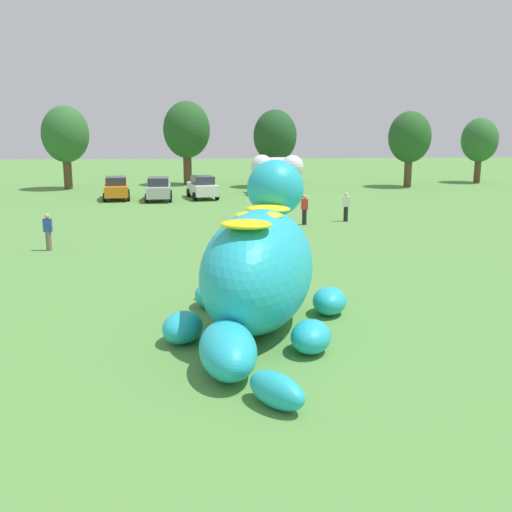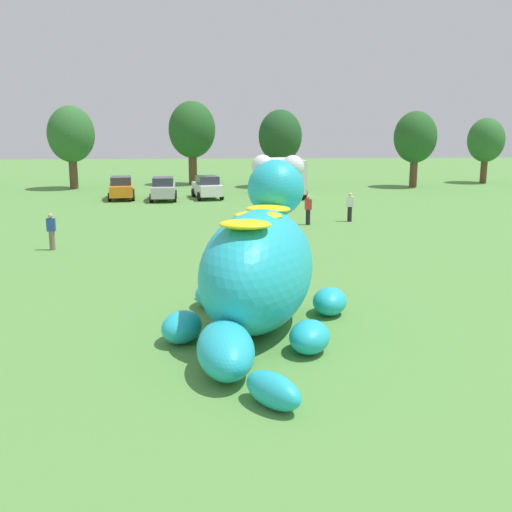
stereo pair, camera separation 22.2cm
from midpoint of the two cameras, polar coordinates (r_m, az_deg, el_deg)
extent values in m
plane|color=#568E42|center=(18.48, -0.43, -6.23)|extent=(160.00, 160.00, 0.00)
ellipsoid|color=#23B2C6|center=(17.74, 0.55, -1.29)|extent=(4.61, 6.66, 3.41)
ellipsoid|color=#23B2C6|center=(19.87, 2.16, 6.24)|extent=(2.28, 2.40, 1.80)
sphere|color=white|center=(20.17, 0.93, 8.26)|extent=(0.72, 0.72, 0.72)
sphere|color=white|center=(19.99, 3.73, 8.20)|extent=(0.72, 0.72, 0.72)
ellipsoid|color=yellow|center=(18.75, 1.45, 4.33)|extent=(1.61, 1.43, 0.23)
ellipsoid|color=yellow|center=(17.44, 0.56, 3.72)|extent=(1.61, 1.43, 0.23)
ellipsoid|color=yellow|center=(15.98, -0.61, 2.92)|extent=(1.61, 1.43, 0.23)
ellipsoid|color=#23B2C6|center=(20.09, -3.72, -3.47)|extent=(1.41, 1.69, 0.83)
ellipsoid|color=#23B2C6|center=(19.38, 7.09, -4.14)|extent=(1.41, 1.69, 0.83)
ellipsoid|color=#23B2C6|center=(17.02, -6.45, -6.48)|extent=(1.41, 1.69, 0.83)
ellipsoid|color=#23B2C6|center=(16.25, 5.32, -7.38)|extent=(1.41, 1.69, 0.83)
ellipsoid|color=#23B2C6|center=(14.83, -2.38, -8.56)|extent=(1.54, 2.81, 1.19)
ellipsoid|color=#23B2C6|center=(13.30, 2.06, -12.20)|extent=(1.50, 1.70, 0.73)
cube|color=orange|center=(48.39, -12.10, 5.97)|extent=(2.24, 4.29, 0.80)
cube|color=#2D333D|center=(48.17, -12.14, 6.78)|extent=(1.75, 2.15, 0.60)
cylinder|color=black|center=(49.72, -13.05, 5.63)|extent=(0.32, 0.67, 0.64)
cylinder|color=black|center=(49.69, -11.08, 5.71)|extent=(0.32, 0.67, 0.64)
cylinder|color=black|center=(47.20, -13.14, 5.28)|extent=(0.32, 0.67, 0.64)
cylinder|color=black|center=(47.17, -11.07, 5.37)|extent=(0.32, 0.67, 0.64)
cube|color=#B7BABF|center=(47.18, -8.35, 5.96)|extent=(1.93, 4.19, 0.80)
cube|color=#2D333D|center=(46.96, -8.38, 6.78)|extent=(1.60, 2.05, 0.60)
cylinder|color=black|center=(48.52, -9.30, 5.62)|extent=(0.28, 0.65, 0.64)
cylinder|color=black|center=(48.47, -7.28, 5.68)|extent=(0.28, 0.65, 0.64)
cylinder|color=black|center=(46.00, -9.44, 5.25)|extent=(0.28, 0.65, 0.64)
cylinder|color=black|center=(45.95, -7.31, 5.31)|extent=(0.28, 0.65, 0.64)
cube|color=white|center=(47.97, -4.37, 6.15)|extent=(2.52, 4.36, 0.80)
cube|color=#2D333D|center=(47.76, -4.35, 6.97)|extent=(1.87, 2.24, 0.60)
cylinder|color=black|center=(49.11, -5.63, 5.80)|extent=(0.37, 0.68, 0.64)
cylinder|color=black|center=(49.42, -3.67, 5.88)|extent=(0.37, 0.68, 0.64)
cylinder|color=black|center=(46.62, -5.08, 5.47)|extent=(0.37, 0.68, 0.64)
cylinder|color=black|center=(46.95, -3.04, 5.55)|extent=(0.37, 0.68, 0.64)
cube|color=#B2231E|center=(51.34, 1.75, 7.35)|extent=(2.29, 2.13, 1.90)
cube|color=silver|center=(48.25, 2.78, 7.38)|extent=(2.90, 4.91, 2.50)
cylinder|color=black|center=(51.18, 0.65, 6.27)|extent=(0.44, 0.94, 0.90)
cylinder|color=black|center=(51.71, 2.81, 6.32)|extent=(0.44, 0.94, 0.90)
cylinder|color=black|center=(46.55, 2.08, 5.66)|extent=(0.44, 0.94, 0.90)
cylinder|color=black|center=(47.16, 4.55, 5.71)|extent=(0.44, 0.94, 0.90)
cylinder|color=brown|center=(56.71, -16.27, 7.19)|extent=(0.71, 0.71, 2.50)
ellipsoid|color=#2D662D|center=(56.53, -16.48, 10.67)|extent=(3.99, 3.99, 4.79)
cylinder|color=brown|center=(58.44, -5.70, 7.85)|extent=(0.76, 0.76, 2.67)
ellipsoid|color=#235623|center=(58.27, -5.78, 11.45)|extent=(4.27, 4.27, 5.12)
cylinder|color=brown|center=(56.05, 2.32, 7.56)|extent=(0.68, 0.68, 2.39)
ellipsoid|color=#1E4C23|center=(55.87, 2.35, 10.93)|extent=(3.82, 3.82, 4.58)
cylinder|color=brown|center=(57.69, 14.33, 7.31)|extent=(0.67, 0.67, 2.34)
ellipsoid|color=#235623|center=(57.52, 14.51, 10.51)|extent=(3.75, 3.75, 4.50)
cylinder|color=brown|center=(63.55, 20.23, 7.28)|extent=(0.61, 0.61, 2.14)
ellipsoid|color=#2D662D|center=(63.40, 20.43, 9.93)|extent=(3.43, 3.43, 4.11)
cylinder|color=black|center=(35.80, 4.97, 3.57)|extent=(0.26, 0.26, 0.88)
cube|color=red|center=(35.69, 4.99, 4.74)|extent=(0.38, 0.22, 0.60)
sphere|color=tan|center=(35.64, 5.00, 5.41)|extent=(0.22, 0.22, 0.22)
cylinder|color=#726656|center=(30.17, -17.98, 1.35)|extent=(0.26, 0.26, 0.88)
cube|color=#2D4CA5|center=(30.04, -18.07, 2.74)|extent=(0.38, 0.22, 0.60)
sphere|color=tan|center=(29.98, -18.13, 3.53)|extent=(0.22, 0.22, 0.22)
cylinder|color=black|center=(37.24, 8.75, 3.82)|extent=(0.26, 0.26, 0.88)
cube|color=white|center=(37.14, 8.78, 4.94)|extent=(0.38, 0.22, 0.60)
sphere|color=beige|center=(37.09, 8.81, 5.59)|extent=(0.22, 0.22, 0.22)
camera|label=1|loc=(0.11, -89.66, 0.07)|focal=43.65mm
camera|label=2|loc=(0.11, 90.34, -0.07)|focal=43.65mm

